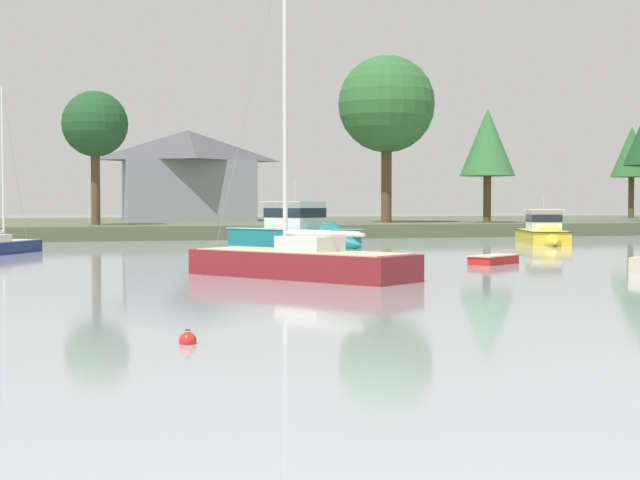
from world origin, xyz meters
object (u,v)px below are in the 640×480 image
object	(u,v)px
sailboat_maroon	(301,270)
dinghy_red	(494,261)
cruiser_teal	(304,237)
mooring_buoy_red	(188,341)
cruiser_yellow	(545,236)

from	to	relation	value
sailboat_maroon	dinghy_red	bearing A→B (deg)	26.67
sailboat_maroon	cruiser_teal	bearing A→B (deg)	74.80
dinghy_red	cruiser_teal	world-z (taller)	cruiser_teal
mooring_buoy_red	cruiser_teal	bearing A→B (deg)	71.86
dinghy_red	cruiser_yellow	xyz separation A→B (m)	(12.83, 18.28, 0.39)
cruiser_yellow	cruiser_teal	bearing A→B (deg)	178.74
sailboat_maroon	mooring_buoy_red	size ratio (longest dim) A/B	33.00
cruiser_teal	mooring_buoy_red	bearing A→B (deg)	-108.14
cruiser_yellow	sailboat_maroon	bearing A→B (deg)	-134.86
cruiser_yellow	mooring_buoy_red	distance (m)	49.54
cruiser_yellow	cruiser_teal	world-z (taller)	cruiser_teal
dinghy_red	cruiser_teal	size ratio (longest dim) A/B	0.30
mooring_buoy_red	sailboat_maroon	bearing A→B (deg)	67.55
sailboat_maroon	cruiser_teal	distance (m)	24.91
cruiser_teal	mooring_buoy_red	distance (m)	41.84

